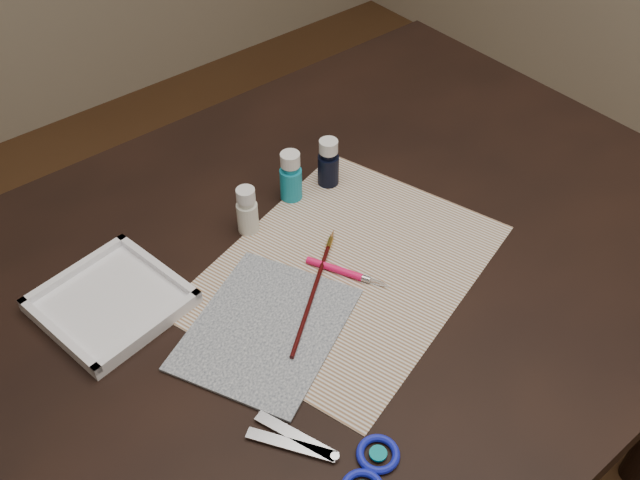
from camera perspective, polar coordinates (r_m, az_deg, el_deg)
table at (r=1.33m, az=0.00°, el=-13.39°), size 1.30×0.90×0.75m
paper at (r=1.03m, az=2.07°, el=-2.29°), size 0.51×0.44×0.00m
canvas at (r=0.95m, az=-4.32°, el=-7.06°), size 0.29×0.27×0.00m
paint_bottle_white at (r=1.07m, az=-5.86°, el=2.39°), size 0.04×0.04×0.08m
paint_bottle_cyan at (r=1.12m, az=-2.35°, el=5.13°), size 0.04×0.04×0.09m
paint_bottle_navy at (r=1.15m, az=0.67°, el=6.22°), size 0.04×0.04×0.08m
paintbrush at (r=0.99m, az=-0.43°, el=-3.84°), size 0.20×0.15×0.01m
craft_knife at (r=1.01m, az=2.23°, el=-2.65°), size 0.06×0.12×0.01m
scissors at (r=0.84m, az=-0.12°, el=-16.94°), size 0.19×0.22×0.01m
palette_tray at (r=1.01m, az=-16.37°, el=-4.72°), size 0.20×0.20×0.02m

